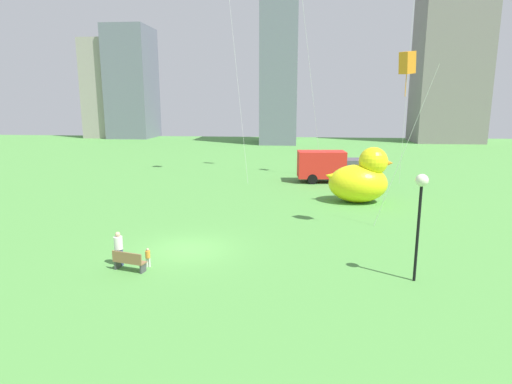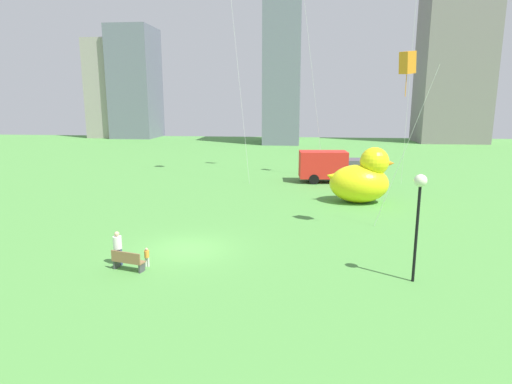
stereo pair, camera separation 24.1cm
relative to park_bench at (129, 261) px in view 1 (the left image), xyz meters
name	(u,v)px [view 1 (the left image)]	position (x,y,z in m)	size (l,w,h in m)	color
ground_plane	(188,250)	(1.88, 3.00, -0.47)	(140.00, 140.00, 0.00)	#509342
park_bench	(129,261)	(0.00, 0.00, 0.00)	(1.56, 0.82, 0.90)	olive
person_adult	(119,247)	(-0.70, 0.62, 0.40)	(0.39, 0.39, 1.58)	#38476B
person_child	(148,257)	(0.67, 0.56, 0.02)	(0.22, 0.22, 0.88)	silver
giant_inflatable_duck	(360,179)	(11.90, 14.50, 1.27)	(4.93, 3.16, 4.08)	yellow
lamppost	(421,197)	(12.20, 0.14, 3.09)	(0.51, 0.51, 4.50)	black
box_truck	(328,166)	(10.12, 22.45, 0.97)	(6.09, 2.79, 2.85)	red
city_skyline	(276,71)	(2.95, 66.22, 12.30)	(75.10, 22.07, 30.89)	#9E938C
kite_orange	(407,64)	(12.79, 6.43, 8.73)	(2.75, 2.34, 9.85)	silver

